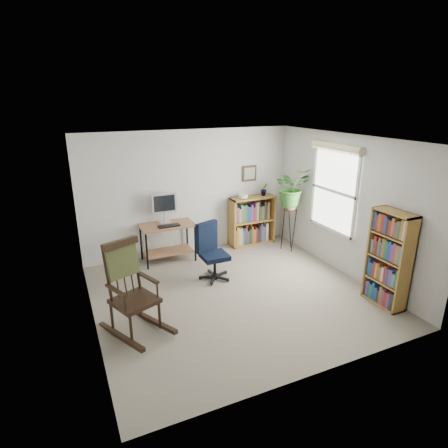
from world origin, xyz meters
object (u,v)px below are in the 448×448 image
low_bookshelf (252,221)px  office_chair (215,252)px  desk (168,243)px  rocking_chair (134,289)px  tall_bookshelf (389,259)px

low_bookshelf → office_chair: bearing=-138.6°
desk → office_chair: size_ratio=1.00×
rocking_chair → low_bookshelf: 3.62m
office_chair → tall_bookshelf: 2.69m
desk → low_bookshelf: size_ratio=0.98×
desk → rocking_chair: bearing=-116.9°
low_bookshelf → rocking_chair: bearing=-143.1°
tall_bookshelf → low_bookshelf: bearing=102.0°
desk → low_bookshelf: 1.86m
low_bookshelf → tall_bookshelf: 3.06m
office_chair → rocking_chair: rocking_chair is taller
tall_bookshelf → office_chair: bearing=138.0°
desk → rocking_chair: 2.32m
office_chair → tall_bookshelf: (1.99, -1.79, 0.23)m
desk → tall_bookshelf: bearing=-49.0°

